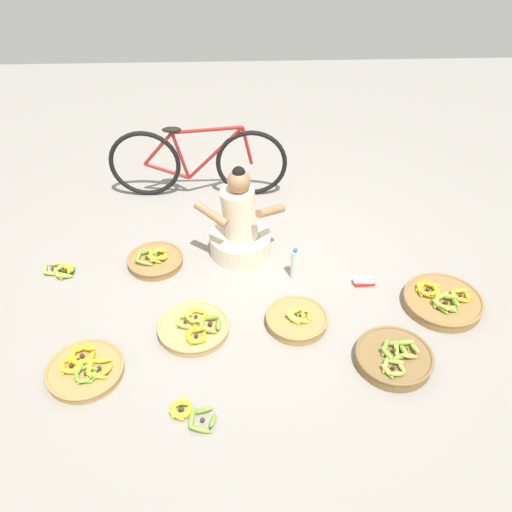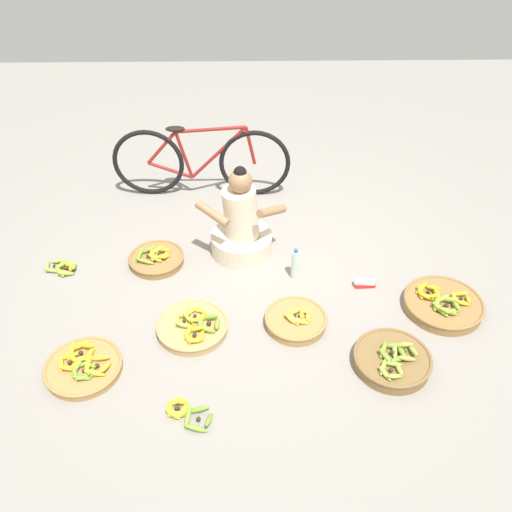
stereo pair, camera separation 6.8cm
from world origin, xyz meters
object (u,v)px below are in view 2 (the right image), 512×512
(banana_basket_near_vendor, at_px, (443,304))
(banana_basket_mid_right, at_px, (157,259))
(loose_bananas_near_bicycle, at_px, (185,412))
(bicycle_leaning, at_px, (201,162))
(banana_basket_mid_left, at_px, (83,367))
(packet_carton_stack, at_px, (365,283))
(banana_basket_front_center, at_px, (296,320))
(water_bottle, at_px, (295,264))
(banana_basket_front_left, at_px, (193,326))
(loose_bananas_back_center, at_px, (63,268))
(banana_basket_back_left, at_px, (392,360))
(vendor_woman_front, at_px, (241,226))

(banana_basket_near_vendor, height_order, banana_basket_mid_right, banana_basket_near_vendor)
(loose_bananas_near_bicycle, bearing_deg, bicycle_leaning, 90.86)
(banana_basket_mid_left, relative_size, packet_carton_stack, 3.09)
(banana_basket_front_center, relative_size, water_bottle, 1.63)
(loose_bananas_near_bicycle, height_order, packet_carton_stack, loose_bananas_near_bicycle)
(banana_basket_front_left, bearing_deg, banana_basket_front_center, 3.61)
(loose_bananas_back_center, bearing_deg, banana_basket_back_left, -22.70)
(banana_basket_near_vendor, height_order, loose_bananas_back_center, banana_basket_near_vendor)
(water_bottle, bearing_deg, bicycle_leaning, 122.63)
(banana_basket_mid_left, height_order, loose_bananas_back_center, banana_basket_mid_left)
(banana_basket_front_center, xyz_separation_m, loose_bananas_near_bicycle, (-0.75, -0.77, -0.02))
(water_bottle, bearing_deg, vendor_woman_front, 141.69)
(packet_carton_stack, bearing_deg, loose_bananas_back_center, 174.40)
(banana_basket_mid_right, relative_size, banana_basket_back_left, 0.87)
(packet_carton_stack, bearing_deg, banana_basket_front_left, -160.99)
(water_bottle, distance_m, packet_carton_stack, 0.57)
(vendor_woman_front, distance_m, water_bottle, 0.57)
(bicycle_leaning, relative_size, banana_basket_mid_left, 3.25)
(packet_carton_stack, bearing_deg, banana_basket_mid_right, 169.18)
(loose_bananas_back_center, bearing_deg, water_bottle, -3.54)
(banana_basket_front_left, relative_size, loose_bananas_near_bicycle, 1.65)
(banana_basket_mid_right, relative_size, loose_bananas_near_bicycle, 1.46)
(vendor_woman_front, xyz_separation_m, banana_basket_near_vendor, (1.53, -0.73, -0.22))
(bicycle_leaning, bearing_deg, vendor_woman_front, -67.59)
(bicycle_leaning, distance_m, packet_carton_stack, 1.99)
(banana_basket_front_center, height_order, banana_basket_back_left, banana_basket_back_left)
(banana_basket_mid_left, relative_size, loose_bananas_back_center, 1.88)
(banana_basket_near_vendor, distance_m, banana_basket_back_left, 0.74)
(banana_basket_near_vendor, xyz_separation_m, packet_carton_stack, (-0.55, 0.27, -0.02))
(bicycle_leaning, relative_size, packet_carton_stack, 10.05)
(banana_basket_mid_left, xyz_separation_m, packet_carton_stack, (2.05, 0.82, -0.01))
(banana_basket_mid_left, bearing_deg, loose_bananas_back_center, 111.29)
(banana_basket_near_vendor, relative_size, banana_basket_front_left, 1.14)
(vendor_woman_front, relative_size, packet_carton_stack, 4.90)
(banana_basket_back_left, relative_size, loose_bananas_near_bicycle, 1.67)
(bicycle_leaning, xyz_separation_m, banana_basket_front_center, (0.79, -1.81, -0.31))
(banana_basket_near_vendor, bearing_deg, packet_carton_stack, 154.12)
(bicycle_leaning, relative_size, banana_basket_near_vendor, 2.85)
(banana_basket_mid_right, xyz_separation_m, banana_basket_mid_left, (-0.35, -1.14, -0.00))
(loose_bananas_near_bicycle, bearing_deg, loose_bananas_back_center, 128.39)
(vendor_woman_front, xyz_separation_m, banana_basket_mid_right, (-0.71, -0.14, -0.22))
(banana_basket_front_center, bearing_deg, packet_carton_stack, 35.36)
(banana_basket_front_left, bearing_deg, banana_basket_back_left, -14.10)
(banana_basket_near_vendor, distance_m, packet_carton_stack, 0.61)
(banana_basket_mid_left, distance_m, water_bottle, 1.77)
(vendor_woman_front, relative_size, banana_basket_mid_left, 1.58)
(banana_basket_front_center, xyz_separation_m, banana_basket_mid_right, (-1.11, 0.74, -0.00))
(banana_basket_back_left, height_order, water_bottle, water_bottle)
(bicycle_leaning, height_order, banana_basket_near_vendor, bicycle_leaning)
(banana_basket_back_left, bearing_deg, loose_bananas_near_bicycle, -164.70)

